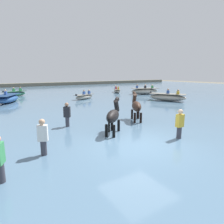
% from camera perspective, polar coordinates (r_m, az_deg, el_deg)
% --- Properties ---
extents(ground_plane, '(120.00, 120.00, 0.00)m').
position_cam_1_polar(ground_plane, '(7.88, 7.80, -11.81)').
color(ground_plane, '#666051').
extents(water_surface, '(90.00, 90.00, 0.38)m').
position_cam_1_polar(water_surface, '(16.45, -15.20, 0.88)').
color(water_surface, slate).
rests_on(water_surface, ground).
extents(horse_lead_black, '(1.53, 1.47, 1.96)m').
position_cam_1_polar(horse_lead_black, '(8.71, 0.36, -1.40)').
color(horse_lead_black, black).
rests_on(horse_lead_black, ground).
extents(horse_trailing_dark_bay, '(1.18, 1.75, 1.99)m').
position_cam_1_polar(horse_trailing_dark_bay, '(11.19, 7.15, 1.50)').
color(horse_trailing_dark_bay, '#382319').
rests_on(horse_trailing_dark_bay, ground).
extents(boat_mid_outer, '(1.76, 2.64, 0.95)m').
position_cam_1_polar(boat_mid_outer, '(27.25, 1.45, 6.30)').
color(boat_mid_outer, '#B2AD9E').
rests_on(boat_mid_outer, water_surface).
extents(boat_near_starboard, '(2.75, 3.71, 1.22)m').
position_cam_1_polar(boat_near_starboard, '(20.36, -28.33, 3.49)').
color(boat_near_starboard, '#28518E').
rests_on(boat_near_starboard, water_surface).
extents(boat_mid_channel, '(2.82, 3.67, 1.18)m').
position_cam_1_polar(boat_mid_channel, '(19.96, 16.05, 4.23)').
color(boat_mid_channel, '#B2AD9E').
rests_on(boat_mid_channel, water_surface).
extents(boat_distant_west, '(3.84, 2.46, 1.26)m').
position_cam_1_polar(boat_distant_west, '(25.59, 9.61, 6.11)').
color(boat_distant_west, '#B2AD9E').
rests_on(boat_distant_west, water_surface).
extents(boat_far_inshore, '(2.81, 1.83, 1.06)m').
position_cam_1_polar(boat_far_inshore, '(25.63, -26.77, 4.84)').
color(boat_far_inshore, '#337556').
rests_on(boat_far_inshore, water_surface).
extents(boat_distant_east, '(2.63, 1.81, 0.96)m').
position_cam_1_polar(boat_distant_east, '(20.67, -8.17, 4.53)').
color(boat_distant_east, '#B2AD9E').
rests_on(boat_distant_east, water_surface).
extents(person_onlooker_left, '(0.33, 0.21, 1.63)m').
position_cam_1_polar(person_onlooker_left, '(8.60, 19.25, -4.23)').
color(person_onlooker_left, '#383842').
rests_on(person_onlooker_left, ground).
extents(person_spectator_far, '(0.37, 0.31, 1.63)m').
position_cam_1_polar(person_spectator_far, '(6.90, -19.61, -8.10)').
color(person_spectator_far, '#383842').
rests_on(person_spectator_far, ground).
extents(person_wading_mid, '(0.38, 0.35, 1.63)m').
position_cam_1_polar(person_wading_mid, '(10.15, -13.06, -1.53)').
color(person_wading_mid, '#383842').
rests_on(person_wading_mid, ground).
extents(far_shoreline, '(80.00, 2.40, 1.05)m').
position_cam_1_polar(far_shoreline, '(43.58, -26.35, 6.91)').
color(far_shoreline, '#605B4C').
rests_on(far_shoreline, ground).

